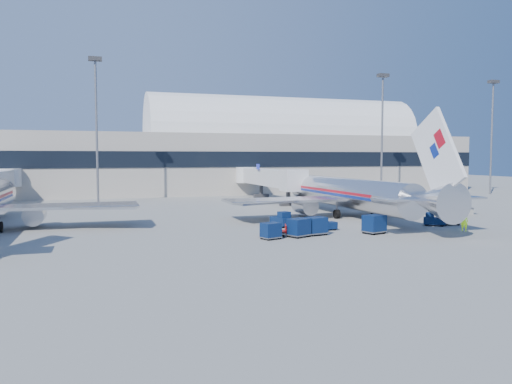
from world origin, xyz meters
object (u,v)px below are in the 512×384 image
object	(u,v)px
barrier_mid	(441,212)
cart_solo_far	(449,216)
tug_right	(433,220)
cart_train_c	(271,230)
mast_west	(96,109)
barrier_near	(419,213)
airliner_main	(352,193)
jetbridge_near	(265,177)
cart_solo_near	(374,224)
tug_left	(282,220)
mast_east	(382,117)
mast_far_east	(492,120)
cart_open_red	(275,232)
barrier_far	(463,211)
ramp_worker	(464,221)
cart_train_b	(299,227)
tug_lead	(325,224)
cart_train_a	(316,226)

from	to	relation	value
barrier_mid	cart_solo_far	bearing A→B (deg)	-123.06
tug_right	cart_train_c	size ratio (longest dim) A/B	1.22
mast_west	barrier_near	distance (m)	49.33
airliner_main	barrier_near	xyz separation A→B (m)	(8.00, -2.51, -2.48)
barrier_mid	mast_west	bearing A→B (deg)	145.86
jetbridge_near	cart_solo_far	size ratio (longest dim) A/B	12.22
cart_solo_near	cart_solo_far	bearing A→B (deg)	-2.11
barrier_mid	tug_right	xyz separation A→B (m)	(-6.83, -7.40, 0.22)
barrier_near	tug_left	world-z (taller)	tug_left
airliner_main	mast_west	bearing A→B (deg)	139.64
mast_west	mast_east	bearing A→B (deg)	0.00
mast_far_east	cart_open_red	distance (m)	71.45
mast_west	mast_east	xyz separation A→B (m)	(50.00, 0.00, 0.00)
cart_solo_near	barrier_near	bearing A→B (deg)	22.02
barrier_far	tug_right	size ratio (longest dim) A/B	1.21
barrier_far	cart_solo_far	world-z (taller)	cart_solo_far
barrier_far	ramp_worker	xyz separation A→B (m)	(-9.68, -11.59, 0.53)
mast_far_east	cart_train_b	xyz separation A→B (m)	(-57.43, -38.09, -13.87)
mast_west	cart_train_c	distance (m)	43.46
cart_open_red	cart_solo_far	bearing A→B (deg)	22.77
mast_east	cart_train_b	bearing A→B (deg)	-130.41
airliner_main	cart_train_c	size ratio (longest dim) A/B	18.34
mast_west	tug_right	world-z (taller)	mast_west
barrier_far	cart_solo_near	bearing A→B (deg)	-151.64
barrier_near	tug_right	size ratio (longest dim) A/B	1.21
barrier_mid	cart_solo_far	world-z (taller)	cart_solo_far
barrier_mid	tug_right	size ratio (longest dim) A/B	1.21
tug_lead	cart_solo_near	bearing A→B (deg)	-50.93
tug_right	barrier_mid	bearing A→B (deg)	82.82
tug_lead	jetbridge_near	bearing A→B (deg)	73.91
barrier_mid	cart_solo_near	size ratio (longest dim) A/B	1.23
tug_lead	ramp_worker	xyz separation A→B (m)	(13.12, -4.64, 0.36)
mast_east	tug_left	world-z (taller)	mast_east
mast_west	barrier_near	size ratio (longest dim) A/B	7.53
cart_train_c	cart_solo_near	world-z (taller)	cart_solo_near
mast_east	cart_train_c	xyz separation A→B (m)	(-35.31, -38.43, -13.99)
barrier_mid	cart_train_a	xyz separation A→B (m)	(-21.69, -9.47, 0.46)
cart_solo_near	cart_solo_far	distance (m)	11.58
barrier_far	barrier_mid	bearing A→B (deg)	180.00
barrier_far	cart_train_a	distance (m)	26.73
ramp_worker	barrier_near	bearing A→B (deg)	-52.63
jetbridge_near	tug_lead	distance (m)	36.38
tug_left	mast_west	bearing A→B (deg)	17.39
mast_far_east	cart_train_b	world-z (taller)	mast_far_east
cart_solo_near	cart_solo_far	world-z (taller)	cart_solo_near
mast_far_east	tug_right	xyz separation A→B (m)	(-40.53, -35.40, -14.13)
cart_train_b	tug_lead	bearing A→B (deg)	13.63
barrier_near	cart_open_red	bearing A→B (deg)	-157.96
jetbridge_near	mast_west	xyz separation A→B (m)	(-27.60, -0.81, 10.86)
mast_west	barrier_mid	distance (m)	51.92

